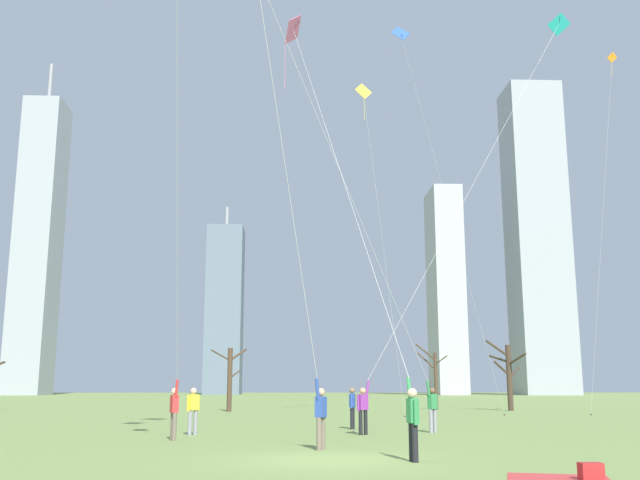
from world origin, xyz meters
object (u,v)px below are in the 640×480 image
object	(u,v)px
kite_flyer_midfield_center_teal	(395,346)
picnic_spot	(577,474)
kite_flyer_midfield_right_red	(379,276)
bare_tree_leftmost	(230,377)
kite_flyer_far_back_white	(175,322)
distant_kite_low_near_trees_yellow	(367,120)
distant_kite_high_overhead_blue	(409,64)
bare_tree_center	(434,376)
kite_flyer_foreground_left_green	(293,226)
bystander_strolling_midfield	(193,409)
bare_tree_rightmost	(508,373)
bystander_watching_nearby	(352,406)
kite_flyer_midfield_left_pink	(364,262)
distant_kite_drifting_left_orange	(609,107)

from	to	relation	value
kite_flyer_midfield_center_teal	picnic_spot	xyz separation A→B (m)	(1.43, -13.04, -3.02)
kite_flyer_midfield_right_red	bare_tree_leftmost	xyz separation A→B (m)	(-7.20, 25.92, -3.14)
kite_flyer_midfield_center_teal	kite_flyer_far_back_white	distance (m)	8.69
distant_kite_low_near_trees_yellow	kite_flyer_midfield_right_red	bearing A→B (deg)	-94.88
distant_kite_high_overhead_blue	bare_tree_center	distance (m)	23.48
kite_flyer_far_back_white	kite_flyer_midfield_center_teal	bearing A→B (deg)	33.80
picnic_spot	kite_flyer_far_back_white	bearing A→B (deg)	136.46
kite_flyer_midfield_center_teal	kite_flyer_foreground_left_green	bearing A→B (deg)	-113.74
bystander_strolling_midfield	bare_tree_rightmost	size ratio (longest dim) A/B	0.33
kite_flyer_midfield_right_red	kite_flyer_far_back_white	bearing A→B (deg)	-152.35
bare_tree_leftmost	kite_flyer_midfield_right_red	bearing A→B (deg)	-74.48
bystander_watching_nearby	kite_flyer_midfield_left_pink	bearing A→B (deg)	-92.60
picnic_spot	bare_tree_center	xyz separation A→B (m)	(5.53, 41.44, 2.34)
kite_flyer_midfield_center_teal	distant_kite_high_overhead_blue	world-z (taller)	distant_kite_high_overhead_blue
bystander_watching_nearby	kite_flyer_midfield_right_red	bearing A→B (deg)	-82.55
kite_flyer_far_back_white	kite_flyer_midfield_left_pink	distance (m)	5.98
kite_flyer_midfield_left_pink	bare_tree_rightmost	world-z (taller)	kite_flyer_midfield_left_pink
bystander_strolling_midfield	picnic_spot	size ratio (longest dim) A/B	0.76
picnic_spot	bare_tree_leftmost	size ratio (longest dim) A/B	0.49
bare_tree_leftmost	picnic_spot	bearing A→B (deg)	-76.06
distant_kite_drifting_left_orange	picnic_spot	distance (m)	40.61
kite_flyer_far_back_white	bystander_strolling_midfield	distance (m)	5.19
bystander_watching_nearby	bystander_strolling_midfield	xyz separation A→B (m)	(-5.87, -3.50, 0.00)
kite_flyer_foreground_left_green	kite_flyer_far_back_white	bearing A→B (deg)	133.32
distant_kite_drifting_left_orange	bare_tree_rightmost	world-z (taller)	distant_kite_drifting_left_orange
kite_flyer_midfield_left_pink	bystander_strolling_midfield	size ratio (longest dim) A/B	10.61
kite_flyer_foreground_left_green	bystander_strolling_midfield	bearing A→B (deg)	112.71
distant_kite_low_near_trees_yellow	bystander_strolling_midfield	bearing A→B (deg)	-118.35
bystander_watching_nearby	bare_tree_rightmost	xyz separation A→B (m)	(12.98, 22.31, 1.69)
distant_kite_high_overhead_blue	bare_tree_rightmost	world-z (taller)	distant_kite_high_overhead_blue
kite_flyer_midfield_right_red	kite_flyer_midfield_left_pink	distance (m)	5.38
distant_kite_drifting_left_orange	bare_tree_center	bearing A→B (deg)	136.69
kite_flyer_far_back_white	bare_tree_rightmost	size ratio (longest dim) A/B	2.99
distant_kite_high_overhead_blue	bare_tree_rightmost	distance (m)	22.98
kite_flyer_midfield_center_teal	distant_kite_high_overhead_blue	distance (m)	22.85
kite_flyer_midfield_left_pink	kite_flyer_midfield_center_teal	bearing A→B (deg)	75.37
kite_flyer_far_back_white	distant_kite_low_near_trees_yellow	world-z (taller)	distant_kite_low_near_trees_yellow
bare_tree_leftmost	bystander_strolling_midfield	bearing A→B (deg)	-88.31
kite_flyer_midfield_left_pink	bare_tree_rightmost	bearing A→B (deg)	67.33
kite_flyer_midfield_center_teal	bare_tree_leftmost	distance (m)	25.75
kite_flyer_midfield_right_red	bystander_watching_nearby	xyz separation A→B (m)	(-0.60, 4.57, -4.57)
kite_flyer_far_back_white	bare_tree_leftmost	bearing A→B (deg)	91.33
bystander_strolling_midfield	distant_kite_high_overhead_blue	world-z (taller)	distant_kite_high_overhead_blue
bare_tree_rightmost	bare_tree_leftmost	size ratio (longest dim) A/B	1.15
kite_flyer_foreground_left_green	kite_flyer_midfield_center_teal	bearing A→B (deg)	66.26
bystander_watching_nearby	bare_tree_rightmost	size ratio (longest dim) A/B	0.33
distant_kite_low_near_trees_yellow	bare_tree_leftmost	xyz separation A→B (m)	(-8.52, 10.42, -14.78)
kite_flyer_foreground_left_green	bare_tree_leftmost	world-z (taller)	kite_flyer_foreground_left_green
bystander_watching_nearby	bare_tree_center	distance (m)	26.60
kite_flyer_midfield_right_red	distant_kite_low_near_trees_yellow	size ratio (longest dim) A/B	0.97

